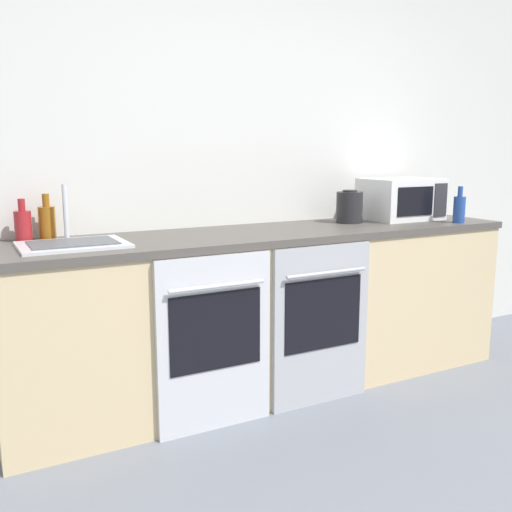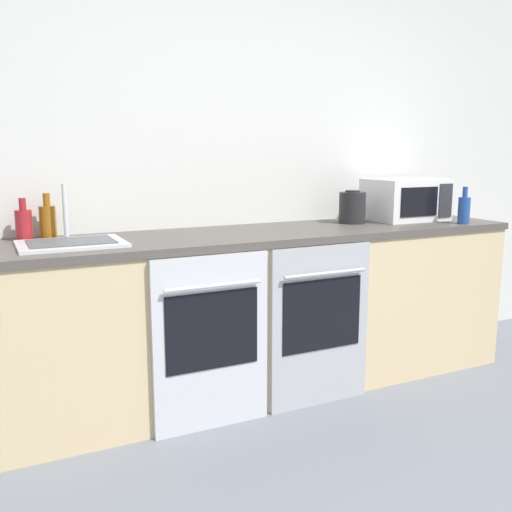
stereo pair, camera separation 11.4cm
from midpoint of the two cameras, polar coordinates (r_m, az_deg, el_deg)
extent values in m
cube|color=silver|center=(3.53, -0.22, 9.29)|extent=(10.00, 0.06, 2.60)
cube|color=#D1B789|center=(3.34, 2.48, -5.70)|extent=(2.99, 0.66, 0.89)
cube|color=#4C4742|center=(3.24, 2.54, 2.21)|extent=(3.01, 0.68, 0.04)
cube|color=silver|center=(2.83, -3.32, -8.74)|extent=(0.60, 0.03, 0.88)
cube|color=black|center=(2.80, -3.19, -7.48)|extent=(0.48, 0.01, 0.39)
cylinder|color=silver|center=(2.71, -3.06, -3.00)|extent=(0.49, 0.02, 0.02)
cube|color=#A8AAAF|center=(3.12, 7.49, -7.01)|extent=(0.60, 0.03, 0.88)
cube|color=black|center=(3.08, 7.71, -5.85)|extent=(0.48, 0.01, 0.39)
cylinder|color=#A8AAAF|center=(3.01, 8.04, -1.75)|extent=(0.49, 0.02, 0.02)
cube|color=silver|center=(3.87, 15.50, 5.48)|extent=(0.48, 0.36, 0.27)
cube|color=black|center=(3.71, 16.88, 5.20)|extent=(0.29, 0.01, 0.18)
cube|color=#2D2D33|center=(3.86, 19.24, 5.26)|extent=(0.11, 0.01, 0.21)
cylinder|color=#8C5114|center=(3.09, -19.11, 3.19)|extent=(0.08, 0.08, 0.17)
cylinder|color=#8C5114|center=(3.08, -19.24, 5.35)|extent=(0.03, 0.03, 0.07)
cylinder|color=maroon|center=(3.06, -21.21, 2.86)|extent=(0.08, 0.08, 0.15)
cylinder|color=maroon|center=(3.05, -21.35, 4.86)|extent=(0.03, 0.03, 0.06)
cylinder|color=#234793|center=(3.78, 20.90, 4.28)|extent=(0.07, 0.07, 0.16)
cylinder|color=#234793|center=(3.77, 21.01, 6.00)|extent=(0.03, 0.03, 0.06)
cylinder|color=#232326|center=(3.62, 10.49, 4.77)|extent=(0.17, 0.17, 0.19)
cylinder|color=#262628|center=(3.61, 10.55, 6.39)|extent=(0.09, 0.09, 0.01)
cube|color=silver|center=(2.85, -16.90, 1.19)|extent=(0.49, 0.38, 0.01)
cube|color=#4C4F54|center=(2.85, -16.91, 1.39)|extent=(0.39, 0.27, 0.01)
cylinder|color=silver|center=(2.98, -17.51, 4.31)|extent=(0.02, 0.02, 0.27)
camera|label=1|loc=(0.06, -88.99, 0.19)|focal=40.00mm
camera|label=2|loc=(0.06, 91.01, -0.19)|focal=40.00mm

